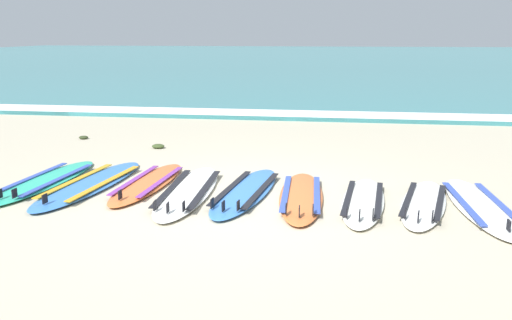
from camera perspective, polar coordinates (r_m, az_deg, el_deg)
The scene contains 14 objects.
ground_plane at distance 6.30m, azimuth -1.63°, elevation -4.71°, with size 80.00×80.00×0.00m, color #B7AD93.
sea at distance 41.96m, azimuth 6.82°, elevation 10.99°, with size 80.00×60.00×0.10m, color teal.
wave_foam_strip at distance 12.60m, azimuth 3.37°, elevation 4.86°, with size 80.00×1.02×0.11m, color white.
surfboard_0 at distance 7.64m, azimuth -21.90°, elevation -2.12°, with size 0.75×2.31×0.18m.
surfboard_1 at distance 7.29m, azimuth -17.47°, elevation -2.48°, with size 0.89×2.49×0.18m.
surfboard_2 at distance 7.14m, azimuth -11.62°, elevation -2.46°, with size 0.66×2.12×0.18m.
surfboard_3 at distance 6.72m, azimuth -7.35°, elevation -3.32°, with size 0.65×2.38×0.18m.
surfboard_4 at distance 6.64m, azimuth -1.11°, elevation -3.41°, with size 0.84×2.28×0.18m.
surfboard_5 at distance 6.47m, azimuth 4.92°, elevation -3.91°, with size 0.60×2.13×0.18m.
surfboard_6 at distance 6.39m, azimuth 11.55°, elevation -4.38°, with size 0.70×2.02×0.18m.
surfboard_7 at distance 6.50m, azimuth 17.73°, elevation -4.45°, with size 0.95×2.04×0.18m.
surfboard_8 at distance 6.64m, azimuth 23.13°, elevation -4.56°, with size 0.66×2.28×0.18m.
seaweed_clump_near_shoreline at distance 10.56m, azimuth -18.19°, elevation 2.34°, with size 0.18×0.14×0.06m, color #2D381E.
seaweed_clump_mid_sand at distance 9.39m, azimuth -10.56°, elevation 1.48°, with size 0.22×0.18×0.08m, color #384723.
Camera 1 is at (1.02, -5.89, 1.99)m, focal length 36.89 mm.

